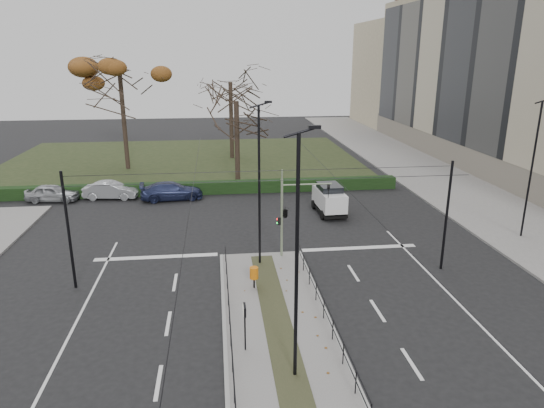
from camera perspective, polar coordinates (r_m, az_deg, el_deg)
The scene contains 21 objects.
ground at distance 23.88m, azimuth -0.20°, elevation -10.73°, with size 140.00×140.00×0.00m, color black.
median_island at distance 21.69m, azimuth 0.57°, elevation -13.63°, with size 4.40×15.00×0.14m, color slate.
sidewalk_east at distance 48.84m, azimuth 18.21°, elevation 3.16°, with size 8.00×90.00×0.14m, color slate.
park at distance 54.25m, azimuth -10.41°, elevation 5.06°, with size 38.00×26.00×0.10m, color black.
hedge at distance 41.15m, azimuth -11.51°, elevation 1.79°, with size 38.00×1.00×1.00m, color black.
apartment_block at distance 54.23m, azimuth 28.30°, elevation 14.39°, with size 13.09×52.10×21.64m.
median_railing at distance 21.15m, azimuth 0.61°, elevation -11.66°, with size 4.14×13.24×0.92m.
catenary at distance 24.00m, azimuth -0.64°, elevation -1.68°, with size 20.00×34.00×6.00m.
traffic_light at distance 27.09m, azimuth 1.71°, elevation -0.90°, with size 3.08×1.77×4.53m.
litter_bin at distance 24.00m, azimuth -2.13°, elevation -8.14°, with size 0.43×0.43×1.09m.
info_panel at distance 19.00m, azimuth -3.24°, elevation -12.92°, with size 0.11×0.50×1.93m.
streetlamp_median_near at distance 16.24m, azimuth 3.00°, elevation -6.36°, with size 0.75×0.15×8.96m.
streetlamp_median_far at distance 25.54m, azimuth -1.47°, elevation 2.30°, with size 0.74×0.15×8.82m.
streetlamp_sidewalk at distance 33.61m, azimuth 28.26°, elevation 3.71°, with size 0.72×0.15×8.64m.
parked_car_first at distance 42.12m, azimuth -24.43°, elevation 1.19°, with size 1.63×4.05×1.38m, color #A2A5A9.
parked_car_second at distance 41.21m, azimuth -18.42°, elevation 1.55°, with size 1.49×4.27×1.41m, color #A2A5A9.
parked_car_third at distance 39.69m, azimuth -11.72°, elevation 1.52°, with size 2.00×4.92×1.43m, color #21294E.
white_van at distance 35.57m, azimuth 6.74°, elevation 0.68°, with size 2.00×4.04×2.19m.
rust_tree at distance 50.38m, azimuth -17.50°, elevation 14.60°, with size 9.28×9.28×12.48m.
bare_tree_center at distance 53.85m, azimuth -4.91°, elevation 13.48°, with size 7.82×7.82×10.98m.
bare_tree_near at distance 42.55m, azimuth -4.22°, elevation 11.26°, with size 6.87×6.87×9.64m.
Camera 1 is at (-2.37, -20.97, 11.18)m, focal length 32.00 mm.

